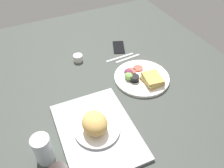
{
  "coord_description": "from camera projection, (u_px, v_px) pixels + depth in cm",
  "views": [
    {
      "loc": [
        -78.83,
        41.93,
        88.36
      ],
      "look_at": [
        2.0,
        3.0,
        4.0
      ],
      "focal_mm": 37.48,
      "sensor_mm": 36.0,
      "label": 1
    }
  ],
  "objects": [
    {
      "name": "cell_phone",
      "position": [
        119.0,
        47.0,
        1.54
      ],
      "size": [
        16.05,
        12.09,
        0.8
      ],
      "primitive_type": "cube",
      "rotation": [
        0.0,
        0.0,
        -0.39
      ],
      "color": "black",
      "rests_on": "ground_plane"
    },
    {
      "name": "espresso_cup",
      "position": [
        78.0,
        58.0,
        1.43
      ],
      "size": [
        5.6,
        5.6,
        4.0
      ],
      "primitive_type": "cylinder",
      "color": "silver",
      "rests_on": "ground_plane"
    },
    {
      "name": "fork",
      "position": [
        128.0,
        58.0,
        1.46
      ],
      "size": [
        2.52,
        17.06,
        0.5
      ],
      "primitive_type": "cube",
      "rotation": [
        0.0,
        0.0,
        1.64
      ],
      "color": "#B7B7BC",
      "rests_on": "ground_plane"
    },
    {
      "name": "ground_plane",
      "position": [
        119.0,
        92.0,
        1.27
      ],
      "size": [
        190.0,
        150.0,
        3.0
      ],
      "primitive_type": "cube",
      "color": "#383D38"
    },
    {
      "name": "drinking_glass",
      "position": [
        43.0,
        149.0,
        0.92
      ],
      "size": [
        7.37,
        7.37,
        13.96
      ],
      "primitive_type": "cylinder",
      "color": "silver",
      "rests_on": "ground_plane"
    },
    {
      "name": "bread_plate_near",
      "position": [
        96.0,
        125.0,
        1.02
      ],
      "size": [
        20.41,
        20.41,
        10.1
      ],
      "color": "white",
      "rests_on": "serving_tray"
    },
    {
      "name": "plate_with_salad",
      "position": [
        142.0,
        77.0,
        1.31
      ],
      "size": [
        30.86,
        30.86,
        5.4
      ],
      "color": "white",
      "rests_on": "ground_plane"
    },
    {
      "name": "serving_tray",
      "position": [
        97.0,
        131.0,
        1.05
      ],
      "size": [
        46.23,
        34.7,
        1.6
      ],
      "primitive_type": "cube",
      "rotation": [
        0.0,
        0.0,
        -0.04
      ],
      "color": "gray",
      "rests_on": "ground_plane"
    },
    {
      "name": "knife",
      "position": [
        120.0,
        57.0,
        1.46
      ],
      "size": [
        1.95,
        19.03,
        0.5
      ],
      "primitive_type": "cube",
      "rotation": [
        0.0,
        0.0,
        1.6
      ],
      "color": "#B7B7BC",
      "rests_on": "ground_plane"
    }
  ]
}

